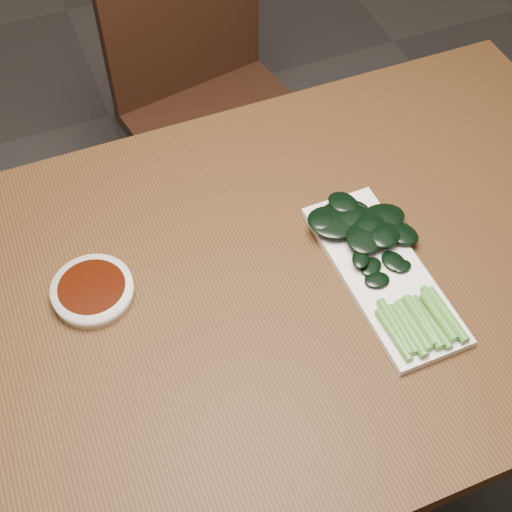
{
  "coord_description": "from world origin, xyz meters",
  "views": [
    {
      "loc": [
        -0.23,
        -0.59,
        1.67
      ],
      "look_at": [
        0.03,
        0.05,
        0.76
      ],
      "focal_mm": 50.0,
      "sensor_mm": 36.0,
      "label": 1
    }
  ],
  "objects_px": {
    "table": "(252,311)",
    "gai_lan": "(376,249)",
    "serving_plate": "(383,273)",
    "chair_far": "(211,98)",
    "sauce_bowl": "(93,291)"
  },
  "relations": [
    {
      "from": "sauce_bowl",
      "to": "serving_plate",
      "type": "distance_m",
      "value": 0.45
    },
    {
      "from": "gai_lan",
      "to": "chair_far",
      "type": "bearing_deg",
      "value": 91.53
    },
    {
      "from": "table",
      "to": "chair_far",
      "type": "height_order",
      "value": "chair_far"
    },
    {
      "from": "serving_plate",
      "to": "sauce_bowl",
      "type": "bearing_deg",
      "value": 162.82
    },
    {
      "from": "table",
      "to": "gai_lan",
      "type": "height_order",
      "value": "gai_lan"
    },
    {
      "from": "chair_far",
      "to": "sauce_bowl",
      "type": "height_order",
      "value": "chair_far"
    },
    {
      "from": "table",
      "to": "gai_lan",
      "type": "distance_m",
      "value": 0.23
    },
    {
      "from": "sauce_bowl",
      "to": "serving_plate",
      "type": "height_order",
      "value": "sauce_bowl"
    },
    {
      "from": "table",
      "to": "sauce_bowl",
      "type": "xyz_separation_m",
      "value": [
        -0.23,
        0.08,
        0.09
      ]
    },
    {
      "from": "sauce_bowl",
      "to": "table",
      "type": "bearing_deg",
      "value": -18.09
    },
    {
      "from": "sauce_bowl",
      "to": "gai_lan",
      "type": "bearing_deg",
      "value": -12.73
    },
    {
      "from": "chair_far",
      "to": "serving_plate",
      "type": "distance_m",
      "value": 0.84
    },
    {
      "from": "table",
      "to": "serving_plate",
      "type": "height_order",
      "value": "serving_plate"
    },
    {
      "from": "table",
      "to": "chair_far",
      "type": "relative_size",
      "value": 1.57
    },
    {
      "from": "table",
      "to": "chair_far",
      "type": "xyz_separation_m",
      "value": [
        0.18,
        0.74,
        -0.19
      ]
    }
  ]
}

